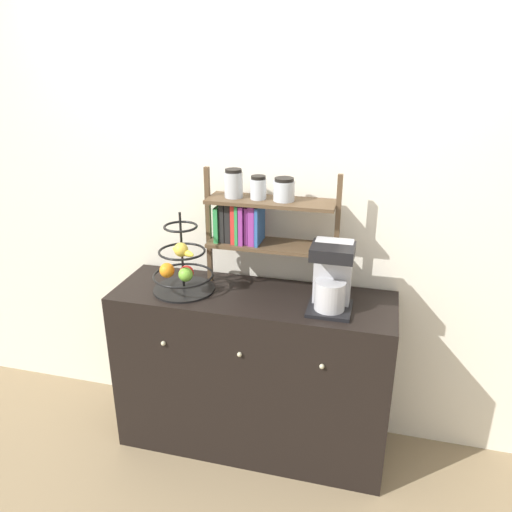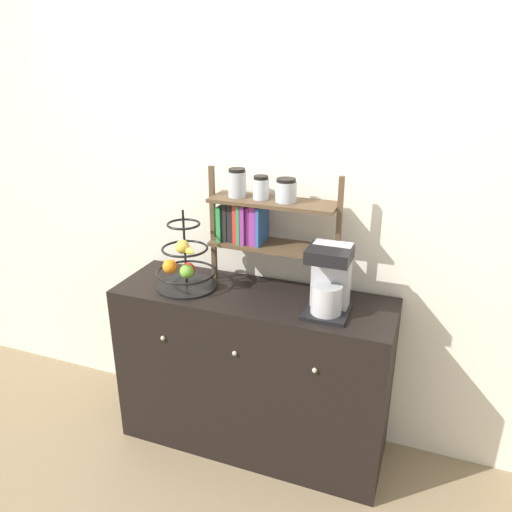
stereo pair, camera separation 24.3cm
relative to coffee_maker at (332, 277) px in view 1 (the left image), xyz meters
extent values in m
plane|color=#847051|center=(-0.40, -0.19, -1.08)|extent=(12.00, 12.00, 0.00)
cube|color=silver|center=(-0.40, 0.32, 0.22)|extent=(7.00, 0.05, 2.60)
cube|color=black|center=(-0.40, 0.04, -0.62)|extent=(1.43, 0.46, 0.92)
sphere|color=#B2AD8C|center=(-0.79, -0.20, -0.36)|extent=(0.02, 0.02, 0.02)
sphere|color=#B2AD8C|center=(-0.40, -0.20, -0.36)|extent=(0.02, 0.02, 0.02)
sphere|color=#B2AD8C|center=(0.00, -0.20, -0.36)|extent=(0.02, 0.02, 0.02)
cube|color=black|center=(0.00, -0.02, -0.15)|extent=(0.21, 0.21, 0.02)
cube|color=#B7B7BC|center=(0.00, 0.04, 0.01)|extent=(0.17, 0.09, 0.31)
cylinder|color=#B7B7BC|center=(0.00, -0.04, -0.07)|extent=(0.14, 0.14, 0.14)
cube|color=black|center=(0.00, -0.03, 0.14)|extent=(0.19, 0.17, 0.06)
cylinder|color=black|center=(-0.75, 0.01, -0.16)|extent=(0.32, 0.32, 0.01)
cylinder|color=black|center=(-0.75, 0.01, 0.05)|extent=(0.01, 0.01, 0.41)
torus|color=black|center=(-0.75, 0.01, -0.08)|extent=(0.31, 0.31, 0.01)
torus|color=black|center=(-0.75, 0.01, 0.05)|extent=(0.24, 0.24, 0.01)
torus|color=black|center=(-0.75, 0.01, 0.18)|extent=(0.17, 0.17, 0.01)
sphere|color=red|center=(-0.72, -0.03, -0.04)|extent=(0.07, 0.07, 0.07)
sphere|color=#6BAD33|center=(-0.71, -0.05, -0.04)|extent=(0.07, 0.07, 0.07)
sphere|color=orange|center=(-0.82, -0.03, -0.04)|extent=(0.08, 0.08, 0.08)
ellipsoid|color=yellow|center=(-0.72, -0.04, 0.07)|extent=(0.15, 0.10, 0.04)
sphere|color=gold|center=(-0.73, -0.05, 0.09)|extent=(0.07, 0.07, 0.07)
cube|color=brown|center=(-0.66, 0.16, 0.15)|extent=(0.02, 0.02, 0.61)
cube|color=brown|center=(0.00, 0.16, 0.15)|extent=(0.02, 0.02, 0.61)
cube|color=brown|center=(-0.33, 0.16, 0.07)|extent=(0.63, 0.20, 0.02)
cube|color=brown|center=(-0.33, 0.16, 0.30)|extent=(0.63, 0.20, 0.02)
cube|color=#2D8C47|center=(-0.60, 0.16, 0.17)|extent=(0.02, 0.15, 0.18)
cube|color=black|center=(-0.57, 0.16, 0.18)|extent=(0.02, 0.13, 0.20)
cube|color=black|center=(-0.54, 0.16, 0.18)|extent=(0.03, 0.12, 0.20)
cube|color=red|center=(-0.51, 0.16, 0.18)|extent=(0.02, 0.14, 0.20)
cube|color=#2D8C47|center=(-0.49, 0.16, 0.18)|extent=(0.02, 0.16, 0.20)
cube|color=#8C338C|center=(-0.47, 0.16, 0.18)|extent=(0.02, 0.16, 0.20)
cube|color=#8C338C|center=(-0.45, 0.16, 0.18)|extent=(0.02, 0.13, 0.19)
cube|color=#8C338C|center=(-0.42, 0.16, 0.18)|extent=(0.03, 0.15, 0.20)
cube|color=#2D599E|center=(-0.39, 0.16, 0.18)|extent=(0.02, 0.16, 0.20)
cylinder|color=#ADB2B7|center=(-0.52, 0.16, 0.37)|extent=(0.09, 0.09, 0.13)
cylinder|color=black|center=(-0.52, 0.16, 0.44)|extent=(0.08, 0.08, 0.02)
cylinder|color=silver|center=(-0.40, 0.16, 0.36)|extent=(0.08, 0.08, 0.10)
cylinder|color=black|center=(-0.40, 0.16, 0.42)|extent=(0.07, 0.07, 0.02)
cylinder|color=silver|center=(-0.27, 0.16, 0.36)|extent=(0.10, 0.10, 0.10)
cylinder|color=black|center=(-0.27, 0.16, 0.41)|extent=(0.09, 0.09, 0.02)
camera|label=1|loc=(0.19, -2.15, 0.95)|focal=35.00mm
camera|label=2|loc=(0.43, -2.07, 0.95)|focal=35.00mm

